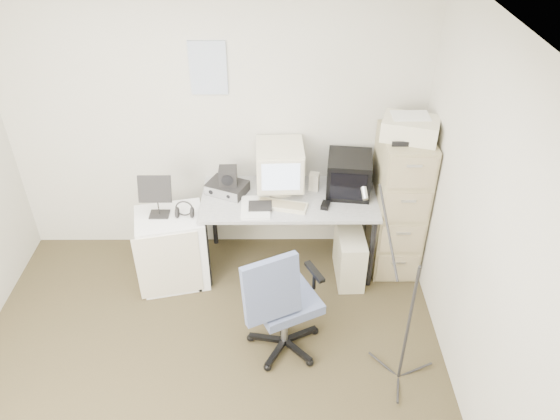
{
  "coord_description": "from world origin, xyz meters",
  "views": [
    {
      "loc": [
        0.53,
        -2.43,
        3.33
      ],
      "look_at": [
        0.55,
        0.95,
        0.95
      ],
      "focal_mm": 35.0,
      "sensor_mm": 36.0,
      "label": 1
    }
  ],
  "objects_px": {
    "filing_cabinet": "(398,203)",
    "desk": "(289,231)",
    "side_cart": "(173,248)",
    "office_chair": "(285,298)"
  },
  "relations": [
    {
      "from": "filing_cabinet",
      "to": "desk",
      "type": "bearing_deg",
      "value": -178.19
    },
    {
      "from": "filing_cabinet",
      "to": "side_cart",
      "type": "distance_m",
      "value": 1.99
    },
    {
      "from": "desk",
      "to": "filing_cabinet",
      "type": "bearing_deg",
      "value": 1.81
    },
    {
      "from": "office_chair",
      "to": "side_cart",
      "type": "xyz_separation_m",
      "value": [
        -0.95,
        0.78,
        -0.16
      ]
    },
    {
      "from": "side_cart",
      "to": "office_chair",
      "type": "bearing_deg",
      "value": -51.85
    },
    {
      "from": "desk",
      "to": "side_cart",
      "type": "xyz_separation_m",
      "value": [
        -1.0,
        -0.21,
        -0.02
      ]
    },
    {
      "from": "office_chair",
      "to": "side_cart",
      "type": "distance_m",
      "value": 1.24
    },
    {
      "from": "filing_cabinet",
      "to": "office_chair",
      "type": "relative_size",
      "value": 1.29
    },
    {
      "from": "desk",
      "to": "office_chair",
      "type": "relative_size",
      "value": 1.49
    },
    {
      "from": "office_chair",
      "to": "side_cart",
      "type": "height_order",
      "value": "office_chair"
    }
  ]
}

